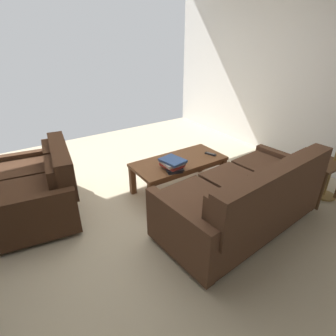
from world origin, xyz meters
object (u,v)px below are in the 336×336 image
end_table (318,167)px  coffee_mug (316,157)px  book_stack (173,164)px  loveseat_near (38,187)px  tv_remote (210,154)px  sofa_main (246,199)px  coffee_table (179,165)px

end_table → coffee_mug: (0.05, -0.04, 0.14)m
end_table → book_stack: size_ratio=1.61×
book_stack → loveseat_near: bearing=-22.9°
book_stack → tv_remote: size_ratio=1.98×
coffee_mug → book_stack: (1.49, -0.94, -0.08)m
sofa_main → tv_remote: sofa_main is taller
loveseat_near → coffee_table: loveseat_near is taller
end_table → coffee_mug: coffee_mug is taller
loveseat_near → end_table: loveseat_near is taller
tv_remote → loveseat_near: bearing=-14.6°
book_stack → tv_remote: 0.68m
coffee_table → book_stack: (0.21, 0.15, 0.13)m
coffee_mug → tv_remote: bearing=-50.9°
coffee_table → end_table: end_table is taller
end_table → book_stack: (1.54, -0.98, 0.06)m
end_table → loveseat_near: bearing=-28.0°
sofa_main → coffee_table: (0.10, -1.06, -0.00)m
tv_remote → end_table: bearing=129.7°
coffee_mug → end_table: bearing=141.9°
sofa_main → book_stack: sofa_main is taller
loveseat_near → sofa_main: bearing=139.3°
book_stack → sofa_main: bearing=109.0°
loveseat_near → coffee_mug: loveseat_near is taller
coffee_mug → tv_remote: 1.29m
coffee_mug → book_stack: coffee_mug is taller
loveseat_near → book_stack: 1.59m
loveseat_near → coffee_mug: (-2.94, 1.55, 0.23)m
tv_remote → coffee_mug: bearing=129.1°
sofa_main → loveseat_near: (1.77, -1.52, -0.03)m
coffee_table → end_table: 1.74m
coffee_table → end_table: size_ratio=2.35×
coffee_table → tv_remote: tv_remote is taller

